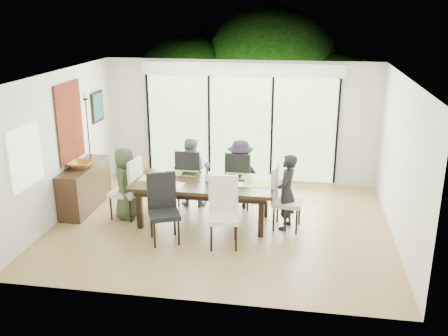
% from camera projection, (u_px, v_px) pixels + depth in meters
% --- Properties ---
extents(floor, '(6.00, 5.00, 0.01)m').
position_uv_depth(floor, '(222.00, 225.00, 9.09)').
color(floor, brown).
rests_on(floor, ground).
extents(ceiling, '(6.00, 5.00, 0.01)m').
position_uv_depth(ceiling, '(222.00, 75.00, 8.25)').
color(ceiling, white).
rests_on(ceiling, wall_back).
extents(wall_back, '(6.00, 0.02, 2.70)m').
position_uv_depth(wall_back, '(241.00, 122.00, 11.02)').
color(wall_back, beige).
rests_on(wall_back, floor).
extents(wall_front, '(6.00, 0.02, 2.70)m').
position_uv_depth(wall_front, '(189.00, 208.00, 6.32)').
color(wall_front, beige).
rests_on(wall_front, floor).
extents(wall_left, '(0.02, 5.00, 2.70)m').
position_uv_depth(wall_left, '(60.00, 146.00, 9.13)').
color(wall_left, silver).
rests_on(wall_left, floor).
extents(wall_right, '(0.02, 5.00, 2.70)m').
position_uv_depth(wall_right, '(402.00, 162.00, 8.21)').
color(wall_right, silver).
rests_on(wall_right, floor).
extents(glass_doors, '(4.20, 0.02, 2.30)m').
position_uv_depth(glass_doors, '(240.00, 129.00, 11.03)').
color(glass_doors, '#598C3F').
rests_on(glass_doors, wall_back).
extents(blinds_header, '(4.40, 0.06, 0.28)m').
position_uv_depth(blinds_header, '(241.00, 69.00, 10.62)').
color(blinds_header, white).
rests_on(blinds_header, wall_back).
extents(mullion_a, '(0.05, 0.04, 2.30)m').
position_uv_depth(mullion_a, '(149.00, 125.00, 11.35)').
color(mullion_a, black).
rests_on(mullion_a, wall_back).
extents(mullion_b, '(0.05, 0.04, 2.30)m').
position_uv_depth(mullion_b, '(209.00, 128.00, 11.13)').
color(mullion_b, black).
rests_on(mullion_b, wall_back).
extents(mullion_c, '(0.05, 0.04, 2.30)m').
position_uv_depth(mullion_c, '(272.00, 130.00, 10.92)').
color(mullion_c, black).
rests_on(mullion_c, wall_back).
extents(mullion_d, '(0.05, 0.04, 2.30)m').
position_uv_depth(mullion_d, '(337.00, 133.00, 10.70)').
color(mullion_d, black).
rests_on(mullion_d, wall_back).
extents(side_window, '(0.02, 0.90, 1.00)m').
position_uv_depth(side_window, '(26.00, 157.00, 7.96)').
color(side_window, '#8CAD7F').
rests_on(side_window, wall_left).
extents(deck, '(6.00, 1.80, 0.10)m').
position_uv_depth(deck, '(245.00, 169.00, 12.29)').
color(deck, brown).
rests_on(deck, ground).
extents(rail_top, '(6.00, 0.08, 0.06)m').
position_uv_depth(rail_top, '(249.00, 138.00, 12.86)').
color(rail_top, brown).
rests_on(rail_top, deck).
extents(foliage_left, '(3.20, 3.20, 3.20)m').
position_uv_depth(foliage_left, '(189.00, 95.00, 13.80)').
color(foliage_left, '#14380F').
rests_on(foliage_left, ground).
extents(foliage_mid, '(4.00, 4.00, 4.00)m').
position_uv_depth(foliage_mid, '(270.00, 81.00, 13.91)').
color(foliage_mid, '#14380F').
rests_on(foliage_mid, ground).
extents(foliage_right, '(2.80, 2.80, 2.80)m').
position_uv_depth(foliage_right, '(336.00, 107.00, 13.05)').
color(foliage_right, '#14380F').
rests_on(foliage_right, ground).
extents(foliage_far, '(3.60, 3.60, 3.60)m').
position_uv_depth(foliage_far, '(238.00, 83.00, 14.77)').
color(foliage_far, '#14380F').
rests_on(foliage_far, ground).
extents(table_top, '(2.53, 1.16, 0.06)m').
position_uv_depth(table_top, '(204.00, 183.00, 8.95)').
color(table_top, black).
rests_on(table_top, floor).
extents(table_apron, '(2.32, 0.95, 0.11)m').
position_uv_depth(table_apron, '(204.00, 188.00, 8.98)').
color(table_apron, black).
rests_on(table_apron, floor).
extents(table_leg_fl, '(0.10, 0.10, 0.73)m').
position_uv_depth(table_leg_fl, '(140.00, 209.00, 8.83)').
color(table_leg_fl, black).
rests_on(table_leg_fl, floor).
extents(table_leg_fr, '(0.10, 0.10, 0.73)m').
position_uv_depth(table_leg_fr, '(261.00, 217.00, 8.50)').
color(table_leg_fr, black).
rests_on(table_leg_fr, floor).
extents(table_leg_bl, '(0.10, 0.10, 0.73)m').
position_uv_depth(table_leg_bl, '(154.00, 192.00, 9.64)').
color(table_leg_bl, black).
rests_on(table_leg_bl, floor).
extents(table_leg_br, '(0.10, 0.10, 0.73)m').
position_uv_depth(table_leg_br, '(265.00, 199.00, 9.31)').
color(table_leg_br, black).
rests_on(table_leg_br, floor).
extents(chair_left_end, '(0.55, 0.55, 1.16)m').
position_uv_depth(chair_left_end, '(125.00, 188.00, 9.24)').
color(chair_left_end, silver).
rests_on(chair_left_end, floor).
extents(chair_right_end, '(0.53, 0.53, 1.16)m').
position_uv_depth(chair_right_end, '(288.00, 197.00, 8.77)').
color(chair_right_end, beige).
rests_on(chair_right_end, floor).
extents(chair_far_left, '(0.49, 0.49, 1.16)m').
position_uv_depth(chair_far_left, '(190.00, 176.00, 9.87)').
color(chair_far_left, black).
rests_on(chair_far_left, floor).
extents(chair_far_right, '(0.54, 0.54, 1.16)m').
position_uv_depth(chair_far_right, '(240.00, 179.00, 9.72)').
color(chair_far_right, black).
rests_on(chair_far_right, floor).
extents(chair_near_left, '(0.64, 0.64, 1.16)m').
position_uv_depth(chair_near_left, '(164.00, 209.00, 8.27)').
color(chair_near_left, black).
rests_on(chair_near_left, floor).
extents(chair_near_right, '(0.56, 0.56, 1.16)m').
position_uv_depth(chair_near_right, '(223.00, 213.00, 8.11)').
color(chair_near_right, white).
rests_on(chair_near_right, floor).
extents(person_left_end, '(0.43, 0.65, 1.36)m').
position_uv_depth(person_left_end, '(125.00, 183.00, 9.20)').
color(person_left_end, '#3A462F').
rests_on(person_left_end, floor).
extents(person_right_end, '(0.53, 0.71, 1.36)m').
position_uv_depth(person_right_end, '(287.00, 192.00, 8.74)').
color(person_right_end, black).
rests_on(person_right_end, floor).
extents(person_far_left, '(0.68, 0.47, 1.36)m').
position_uv_depth(person_far_left, '(190.00, 172.00, 9.82)').
color(person_far_left, slate).
rests_on(person_far_left, floor).
extents(person_far_right, '(0.70, 0.51, 1.36)m').
position_uv_depth(person_far_right, '(240.00, 174.00, 9.67)').
color(person_far_right, black).
rests_on(person_far_right, floor).
extents(placemat_left, '(0.46, 0.34, 0.01)m').
position_uv_depth(placemat_left, '(153.00, 179.00, 9.08)').
color(placemat_left, '#8EBF44').
rests_on(placemat_left, table_top).
extents(placemat_right, '(0.46, 0.34, 0.01)m').
position_uv_depth(placemat_right, '(257.00, 184.00, 8.79)').
color(placemat_right, '#A2C646').
rests_on(placemat_right, table_top).
extents(placemat_far_l, '(0.46, 0.34, 0.01)m').
position_uv_depth(placemat_far_l, '(185.00, 173.00, 9.38)').
color(placemat_far_l, '#84B340').
rests_on(placemat_far_l, table_top).
extents(placemat_far_r, '(0.46, 0.34, 0.01)m').
position_uv_depth(placemat_far_r, '(237.00, 176.00, 9.23)').
color(placemat_far_r, '#A1B440').
rests_on(placemat_far_r, table_top).
extents(placemat_paper, '(0.46, 0.34, 0.01)m').
position_uv_depth(placemat_paper, '(170.00, 185.00, 8.74)').
color(placemat_paper, white).
rests_on(placemat_paper, table_top).
extents(tablet_far_l, '(0.27, 0.19, 0.01)m').
position_uv_depth(tablet_far_l, '(189.00, 174.00, 9.32)').
color(tablet_far_l, black).
rests_on(tablet_far_l, table_top).
extents(tablet_far_r, '(0.25, 0.18, 0.01)m').
position_uv_depth(tablet_far_r, '(234.00, 176.00, 9.19)').
color(tablet_far_r, black).
rests_on(tablet_far_r, table_top).
extents(papers, '(0.32, 0.23, 0.00)m').
position_uv_depth(papers, '(242.00, 185.00, 8.78)').
color(papers, white).
rests_on(papers, table_top).
extents(platter_base, '(0.27, 0.27, 0.03)m').
position_uv_depth(platter_base, '(170.00, 184.00, 8.74)').
color(platter_base, white).
rests_on(platter_base, table_top).
extents(platter_snacks, '(0.21, 0.21, 0.01)m').
position_uv_depth(platter_snacks, '(170.00, 183.00, 8.73)').
color(platter_snacks, '#C77517').
rests_on(platter_snacks, table_top).
extents(vase, '(0.08, 0.08, 0.13)m').
position_uv_depth(vase, '(207.00, 177.00, 8.96)').
color(vase, silver).
rests_on(vase, table_top).
extents(hyacinth_stems, '(0.04, 0.04, 0.17)m').
position_uv_depth(hyacinth_stems, '(207.00, 171.00, 8.92)').
color(hyacinth_stems, '#337226').
rests_on(hyacinth_stems, table_top).
extents(hyacinth_blooms, '(0.12, 0.12, 0.12)m').
position_uv_depth(hyacinth_blooms, '(207.00, 165.00, 8.89)').
color(hyacinth_blooms, '#4946B0').
rests_on(hyacinth_blooms, table_top).
extents(laptop, '(0.41, 0.37, 0.03)m').
position_uv_depth(laptop, '(157.00, 180.00, 8.97)').
color(laptop, silver).
rests_on(laptop, table_top).
extents(cup_a, '(0.18, 0.18, 0.10)m').
position_uv_depth(cup_a, '(168.00, 174.00, 9.17)').
color(cup_a, white).
rests_on(cup_a, table_top).
extents(cup_b, '(0.13, 0.13, 0.10)m').
position_uv_depth(cup_b, '(211.00, 181.00, 8.81)').
color(cup_b, white).
rests_on(cup_b, table_top).
extents(cup_c, '(0.16, 0.16, 0.10)m').
position_uv_depth(cup_c, '(249.00, 179.00, 8.89)').
color(cup_c, white).
rests_on(cup_c, table_top).
extents(book, '(0.23, 0.28, 0.02)m').
position_uv_depth(book, '(218.00, 181.00, 8.94)').
color(book, white).
rests_on(book, table_top).
extents(sideboard, '(0.43, 1.55, 0.87)m').
position_uv_depth(sideboard, '(85.00, 187.00, 9.70)').
color(sideboard, black).
rests_on(sideboard, floor).
extents(bowl, '(0.46, 0.46, 0.11)m').
position_uv_depth(bowl, '(81.00, 164.00, 9.45)').
color(bowl, '#975A21').
rests_on(bowl, sideboard).
extents(candlestick_base, '(0.10, 0.10, 0.04)m').
position_uv_depth(candlestick_base, '(91.00, 159.00, 9.89)').
color(candlestick_base, black).
rests_on(candlestick_base, sideboard).
extents(candlestick_shaft, '(0.02, 0.02, 1.21)m').
position_uv_depth(candlestick_shaft, '(88.00, 130.00, 9.70)').
color(candlestick_shaft, black).
rests_on(candlestick_shaft, sideboard).
extents(candlestick_pan, '(0.10, 0.10, 0.03)m').
position_uv_depth(candlestick_pan, '(85.00, 99.00, 9.51)').
color(candlestick_pan, black).
rests_on(candlestick_pan, sideboard).
extents(candle, '(0.03, 0.03, 0.10)m').
position_uv_depth(candle, '(85.00, 96.00, 9.50)').
color(candle, silver).
rests_on(candle, sideboard).
extents(tapestry, '(0.02, 1.00, 1.50)m').
position_uv_depth(tapestry, '(70.00, 122.00, 9.39)').
color(tapestry, maroon).
rests_on(tapestry, wall_left).
extents(art_frame, '(0.03, 0.55, 0.65)m').
position_uv_depth(art_frame, '(97.00, 107.00, 10.60)').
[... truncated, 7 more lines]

